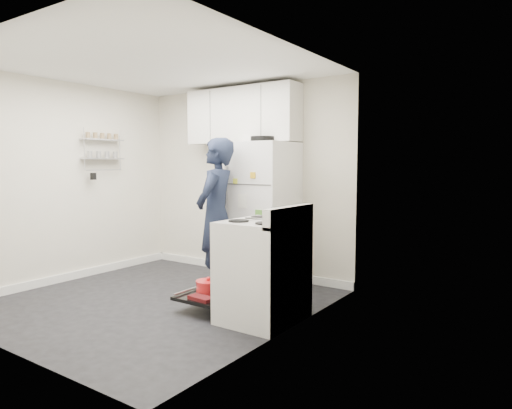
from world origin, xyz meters
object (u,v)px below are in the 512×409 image
Objects in this scene: open_oven_door at (212,292)px; refrigerator at (263,213)px; electric_range at (262,271)px; person at (216,216)px.

refrigerator is (-0.12, 1.12, 0.70)m from open_oven_door.
electric_range is at bearing -56.64° from refrigerator.
person is at bearing -111.62° from refrigerator.
electric_range is 1.57× the size of open_oven_door.
person is (-0.96, 0.49, 0.42)m from electric_range.
refrigerator is (-0.72, 1.10, 0.41)m from electric_range.
person is (-0.36, 0.51, 0.71)m from open_oven_door.
open_oven_door is 0.39× the size of person.
person is at bearing 152.84° from electric_range.
refrigerator reaches higher than open_oven_door.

